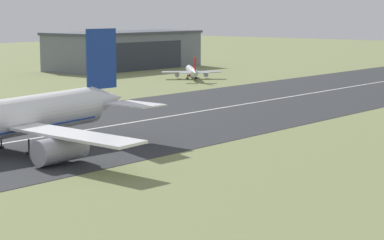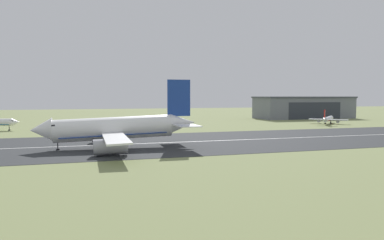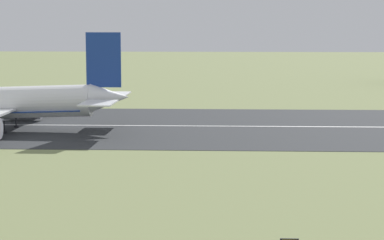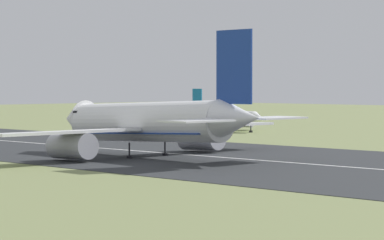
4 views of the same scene
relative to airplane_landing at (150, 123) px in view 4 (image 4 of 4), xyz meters
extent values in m
cylinder|color=white|center=(-0.42, 0.01, 0.23)|extent=(30.93, 6.81, 6.95)
cone|color=white|center=(-18.38, 0.52, 0.23)|extent=(5.70, 6.09, 6.11)
cone|color=white|center=(18.43, -0.52, 1.30)|extent=(7.45, 5.55, 5.58)
cube|color=black|center=(-15.45, 0.44, 1.42)|extent=(1.26, 5.08, 0.48)
cube|color=navy|center=(-0.42, 0.01, -1.40)|extent=(27.68, 6.42, 1.12)
cube|color=white|center=(-0.61, 14.80, -0.81)|extent=(5.84, 23.75, 0.57)
cylinder|color=#A8A8B2|center=(-1.70, 12.94, -2.90)|extent=(7.94, 3.90, 3.94)
cube|color=white|center=(-1.45, -14.74, -0.81)|extent=(5.84, 23.75, 0.57)
cylinder|color=#A8A8B2|center=(-2.43, -12.82, -2.90)|extent=(7.94, 3.90, 3.94)
cube|color=navy|center=(17.37, -0.49, 8.24)|extent=(6.46, 0.46, 10.09)
cube|color=white|center=(17.98, 7.00, 1.12)|extent=(5.91, 9.24, 0.24)
cube|color=white|center=(17.55, -8.01, 1.12)|extent=(5.91, 9.24, 0.24)
cylinder|color=black|center=(-14.51, 0.41, -3.93)|extent=(0.24, 0.24, 2.38)
cylinder|color=black|center=(-14.51, 0.41, -4.90)|extent=(0.84, 0.84, 0.44)
cylinder|color=black|center=(-0.43, 3.58, -3.93)|extent=(0.24, 0.24, 2.38)
cylinder|color=black|center=(-0.43, 3.58, -4.90)|extent=(0.84, 0.84, 0.44)
cylinder|color=black|center=(-0.63, -3.55, -3.93)|extent=(0.24, 0.24, 2.38)
cylinder|color=black|center=(-0.63, -3.55, -4.90)|extent=(0.84, 0.84, 0.44)
cylinder|color=white|center=(-43.88, 65.52, -1.74)|extent=(19.03, 4.74, 2.98)
cone|color=white|center=(-33.17, 64.50, -1.74)|extent=(2.95, 3.22, 2.98)
cone|color=white|center=(-55.04, 66.57, -1.20)|extent=(3.81, 3.01, 2.68)
cube|color=black|center=(-34.64, 64.64, -1.14)|extent=(1.33, 2.63, 0.44)
cube|color=#146B9E|center=(-43.88, 65.52, -2.55)|extent=(17.14, 4.41, 0.20)
cube|color=white|center=(-44.08, 59.45, -2.26)|extent=(3.86, 9.38, 0.40)
cylinder|color=#A8A8B2|center=(-43.41, 60.12, -3.43)|extent=(4.03, 2.20, 1.85)
cube|color=white|center=(-42.94, 71.51, -2.26)|extent=(3.86, 9.38, 0.40)
cylinder|color=#A8A8B2|center=(-42.41, 70.73, -3.43)|extent=(4.03, 2.20, 1.85)
cube|color=#146B9E|center=(-54.50, 66.52, 2.29)|extent=(3.25, 0.58, 5.07)
cube|color=white|center=(-55.26, 62.80, -1.29)|extent=(3.25, 4.81, 0.24)
cube|color=white|center=(-54.55, 70.31, -1.29)|extent=(3.25, 4.81, 0.24)
cylinder|color=black|center=(-35.70, 64.74, -4.17)|extent=(0.24, 0.24, 1.89)
cylinder|color=black|center=(-35.70, 64.74, -4.90)|extent=(0.84, 0.84, 0.44)
cylinder|color=black|center=(-44.17, 63.75, -4.17)|extent=(0.24, 0.24, 1.89)
cylinder|color=black|center=(-44.17, 63.75, -4.90)|extent=(0.84, 0.84, 0.44)
cylinder|color=black|center=(-43.84, 67.31, -4.17)|extent=(0.24, 0.24, 1.89)
cylinder|color=black|center=(-43.84, 67.31, -4.90)|extent=(0.84, 0.84, 0.44)
camera|label=1|loc=(-69.51, -92.73, 16.33)|focal=70.00mm
camera|label=2|loc=(-9.95, -100.43, 8.65)|focal=35.00mm
camera|label=3|loc=(39.59, -137.28, 16.10)|focal=70.00mm
camera|label=4|loc=(99.73, -92.73, 5.85)|focal=85.00mm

